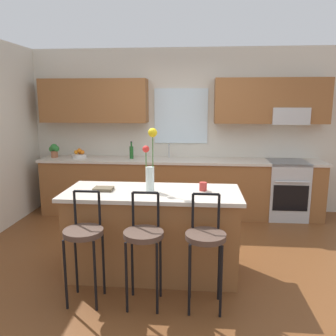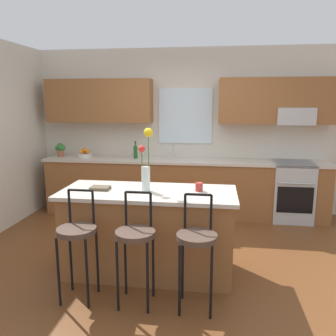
{
  "view_description": "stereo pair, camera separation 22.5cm",
  "coord_description": "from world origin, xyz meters",
  "px_view_note": "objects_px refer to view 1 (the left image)",
  "views": [
    {
      "loc": [
        0.28,
        -3.74,
        1.85
      ],
      "look_at": [
        -0.09,
        0.55,
        1.0
      ],
      "focal_mm": 36.44,
      "sensor_mm": 36.0,
      "label": 1
    },
    {
      "loc": [
        0.5,
        -3.71,
        1.85
      ],
      "look_at": [
        -0.09,
        0.55,
        1.0
      ],
      "focal_mm": 36.44,
      "sensor_mm": 36.0,
      "label": 2
    }
  ],
  "objects_px": {
    "bar_stool_near": "(84,237)",
    "mug_ceramic": "(203,186)",
    "fruit_bowl_oranges": "(79,155)",
    "bar_stool_middle": "(144,239)",
    "oven_range": "(286,189)",
    "flower_vase": "(150,164)",
    "cookbook": "(103,189)",
    "potted_plant_small": "(54,150)",
    "bar_stool_far": "(206,241)",
    "kitchen_island": "(153,232)",
    "bottle_olive_oil": "(131,152)"
  },
  "relations": [
    {
      "from": "flower_vase",
      "to": "oven_range",
      "type": "bearing_deg",
      "value": 46.24
    },
    {
      "from": "cookbook",
      "to": "potted_plant_small",
      "type": "distance_m",
      "value": 2.46
    },
    {
      "from": "flower_vase",
      "to": "fruit_bowl_oranges",
      "type": "xyz_separation_m",
      "value": [
        -1.47,
        2.02,
        -0.23
      ]
    },
    {
      "from": "kitchen_island",
      "to": "flower_vase",
      "type": "relative_size",
      "value": 2.79
    },
    {
      "from": "cookbook",
      "to": "fruit_bowl_oranges",
      "type": "height_order",
      "value": "fruit_bowl_oranges"
    },
    {
      "from": "kitchen_island",
      "to": "flower_vase",
      "type": "distance_m",
      "value": 0.74
    },
    {
      "from": "kitchen_island",
      "to": "cookbook",
      "type": "bearing_deg",
      "value": -177.86
    },
    {
      "from": "potted_plant_small",
      "to": "bottle_olive_oil",
      "type": "bearing_deg",
      "value": -0.0
    },
    {
      "from": "bar_stool_far",
      "to": "flower_vase",
      "type": "height_order",
      "value": "flower_vase"
    },
    {
      "from": "mug_ceramic",
      "to": "flower_vase",
      "type": "bearing_deg",
      "value": -172.49
    },
    {
      "from": "bar_stool_near",
      "to": "mug_ceramic",
      "type": "distance_m",
      "value": 1.31
    },
    {
      "from": "bar_stool_middle",
      "to": "fruit_bowl_oranges",
      "type": "height_order",
      "value": "fruit_bowl_oranges"
    },
    {
      "from": "cookbook",
      "to": "flower_vase",
      "type": "bearing_deg",
      "value": 1.14
    },
    {
      "from": "oven_range",
      "to": "bar_stool_far",
      "type": "xyz_separation_m",
      "value": [
        -1.34,
        -2.58,
        0.18
      ]
    },
    {
      "from": "kitchen_island",
      "to": "bar_stool_far",
      "type": "distance_m",
      "value": 0.83
    },
    {
      "from": "bar_stool_far",
      "to": "bottle_olive_oil",
      "type": "bearing_deg",
      "value": 113.95
    },
    {
      "from": "bar_stool_far",
      "to": "cookbook",
      "type": "xyz_separation_m",
      "value": [
        -1.07,
        0.58,
        0.3
      ]
    },
    {
      "from": "oven_range",
      "to": "mug_ceramic",
      "type": "bearing_deg",
      "value": -125.26
    },
    {
      "from": "fruit_bowl_oranges",
      "to": "bottle_olive_oil",
      "type": "xyz_separation_m",
      "value": [
        0.88,
        -0.0,
        0.06
      ]
    },
    {
      "from": "oven_range",
      "to": "bottle_olive_oil",
      "type": "relative_size",
      "value": 3.25
    },
    {
      "from": "mug_ceramic",
      "to": "potted_plant_small",
      "type": "distance_m",
      "value": 3.12
    },
    {
      "from": "fruit_bowl_oranges",
      "to": "bar_stool_middle",
      "type": "bearing_deg",
      "value": -60.36
    },
    {
      "from": "bar_stool_far",
      "to": "bar_stool_middle",
      "type": "bearing_deg",
      "value": 180.0
    },
    {
      "from": "bottle_olive_oil",
      "to": "bar_stool_middle",
      "type": "bearing_deg",
      "value": -76.89
    },
    {
      "from": "bar_stool_near",
      "to": "bottle_olive_oil",
      "type": "distance_m",
      "value": 2.63
    },
    {
      "from": "flower_vase",
      "to": "cookbook",
      "type": "xyz_separation_m",
      "value": [
        -0.5,
        -0.01,
        -0.27
      ]
    },
    {
      "from": "flower_vase",
      "to": "fruit_bowl_oranges",
      "type": "bearing_deg",
      "value": 125.98
    },
    {
      "from": "flower_vase",
      "to": "bottle_olive_oil",
      "type": "height_order",
      "value": "flower_vase"
    },
    {
      "from": "potted_plant_small",
      "to": "bar_stool_far",
      "type": "bearing_deg",
      "value": -46.61
    },
    {
      "from": "fruit_bowl_oranges",
      "to": "bottle_olive_oil",
      "type": "distance_m",
      "value": 0.88
    },
    {
      "from": "bar_stool_near",
      "to": "bottle_olive_oil",
      "type": "height_order",
      "value": "bottle_olive_oil"
    },
    {
      "from": "kitchen_island",
      "to": "cookbook",
      "type": "height_order",
      "value": "cookbook"
    },
    {
      "from": "flower_vase",
      "to": "potted_plant_small",
      "type": "bearing_deg",
      "value": 133.22
    },
    {
      "from": "bar_stool_middle",
      "to": "cookbook",
      "type": "bearing_deg",
      "value": 131.78
    },
    {
      "from": "oven_range",
      "to": "flower_vase",
      "type": "xyz_separation_m",
      "value": [
        -1.91,
        -1.99,
        0.75
      ]
    },
    {
      "from": "bar_stool_middle",
      "to": "bar_stool_far",
      "type": "bearing_deg",
      "value": 0.0
    },
    {
      "from": "bar_stool_far",
      "to": "fruit_bowl_oranges",
      "type": "height_order",
      "value": "fruit_bowl_oranges"
    },
    {
      "from": "kitchen_island",
      "to": "mug_ceramic",
      "type": "bearing_deg",
      "value": 6.76
    },
    {
      "from": "bar_stool_near",
      "to": "fruit_bowl_oranges",
      "type": "height_order",
      "value": "fruit_bowl_oranges"
    },
    {
      "from": "mug_ceramic",
      "to": "fruit_bowl_oranges",
      "type": "xyz_separation_m",
      "value": [
        -2.02,
        1.95,
        0.01
      ]
    },
    {
      "from": "bottle_olive_oil",
      "to": "potted_plant_small",
      "type": "relative_size",
      "value": 1.24
    },
    {
      "from": "bar_stool_middle",
      "to": "mug_ceramic",
      "type": "height_order",
      "value": "bar_stool_middle"
    },
    {
      "from": "mug_ceramic",
      "to": "cookbook",
      "type": "bearing_deg",
      "value": -175.51
    },
    {
      "from": "flower_vase",
      "to": "cookbook",
      "type": "relative_size",
      "value": 3.31
    },
    {
      "from": "bar_stool_near",
      "to": "bottle_olive_oil",
      "type": "relative_size",
      "value": 3.68
    },
    {
      "from": "bar_stool_middle",
      "to": "potted_plant_small",
      "type": "height_order",
      "value": "potted_plant_small"
    },
    {
      "from": "fruit_bowl_oranges",
      "to": "potted_plant_small",
      "type": "bearing_deg",
      "value": -179.35
    },
    {
      "from": "cookbook",
      "to": "bar_stool_near",
      "type": "bearing_deg",
      "value": -93.24
    },
    {
      "from": "oven_range",
      "to": "cookbook",
      "type": "height_order",
      "value": "cookbook"
    },
    {
      "from": "mug_ceramic",
      "to": "bar_stool_middle",
      "type": "bearing_deg",
      "value": -128.8
    }
  ]
}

